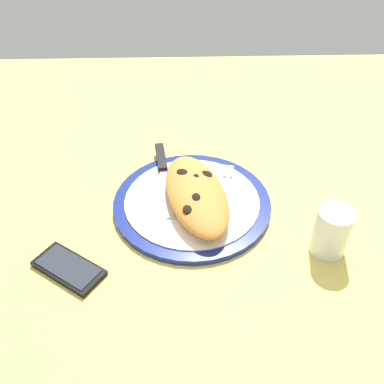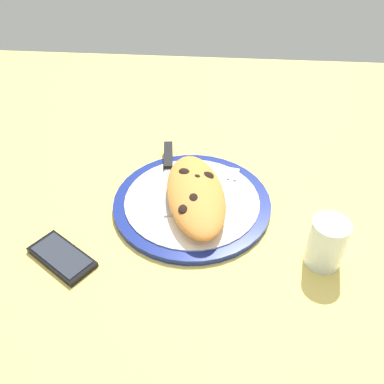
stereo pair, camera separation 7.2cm
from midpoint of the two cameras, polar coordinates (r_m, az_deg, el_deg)
name	(u,v)px [view 1 (the left image)]	position (r cm, az deg, el deg)	size (l,w,h in cm)	color
ground_plane	(192,211)	(87.10, -2.37, -2.63)	(150.00, 150.00, 3.00)	#EACC60
plate	(192,202)	(85.57, -2.41, -1.52)	(31.99, 31.99, 1.58)	navy
calzone	(196,194)	(82.71, -1.92, -0.33)	(26.82, 16.22, 4.73)	orange
fork	(227,184)	(88.45, 2.45, 1.00)	(15.99, 4.19, 0.40)	silver
knife	(163,167)	(93.15, -6.24, 3.33)	(24.48, 4.73, 1.20)	silver
smartphone	(69,268)	(78.15, -19.01, -9.86)	(12.15, 13.84, 1.16)	black
water_glass	(331,234)	(77.54, 15.78, -5.63)	(6.46, 6.46, 9.31)	silver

